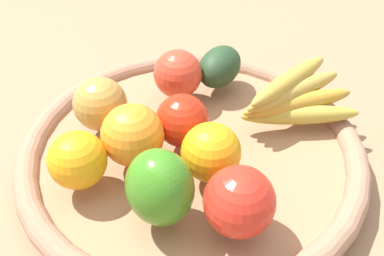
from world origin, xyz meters
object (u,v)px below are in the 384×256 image
Objects in this scene: bell_pepper at (160,187)px; apple_2 at (182,120)px; apple_0 at (239,202)px; apple_3 at (100,104)px; banana_bunch at (296,97)px; avocado at (220,67)px; orange_0 at (78,160)px; orange_2 at (133,135)px; orange_1 at (211,152)px; apple_1 at (178,74)px.

apple_2 is at bearing -49.86° from bell_pepper.
apple_0 is 0.86× the size of bell_pepper.
apple_3 is 0.27m from banana_bunch.
avocado is 0.28m from orange_0.
orange_2 reaches higher than apple_2.
avocado is 1.24× the size of apple_2.
bell_pepper is 1.28× the size of apple_2.
orange_2 is at bearing -103.70° from apple_0.
orange_2 reaches higher than banana_bunch.
orange_1 is at bearing 100.99° from orange_2.
orange_0 is (0.06, -0.04, -0.00)m from orange_2.
orange_0 is (0.27, -0.06, 0.01)m from avocado.
orange_1 is 1.04× the size of orange_0.
apple_2 reaches higher than banana_bunch.
orange_2 is 0.10m from orange_1.
orange_2 reaches higher than apple_0.
apple_2 is at bearing 145.95° from orange_2.
avocado is (-0.17, 0.10, -0.01)m from apple_3.
orange_2 is at bearing 6.78° from apple_1.
apple_3 is at bearing -95.77° from orange_1.
apple_2 is (-0.10, -0.12, -0.00)m from apple_0.
orange_0 is (0.02, -0.19, -0.00)m from apple_0.
orange_2 is (0.15, 0.02, 0.00)m from apple_1.
apple_1 reaches higher than apple_2.
avocado is 1.25× the size of orange_0.
apple_2 is at bearing -123.03° from orange_1.
orange_2 is at bearing -34.05° from apple_2.
orange_2 is 1.09× the size of orange_1.
orange_2 is 1.12× the size of apple_2.
banana_bunch is 2.30× the size of orange_1.
apple_3 is 0.12m from apple_2.
bell_pepper reaches higher than apple_3.
orange_2 is at bearing 149.96° from orange_0.
bell_pepper is at bearing 23.73° from apple_1.
apple_0 is (0.08, 0.23, 0.00)m from apple_3.
orange_2 reaches higher than orange_1.
apple_2 is (-0.12, -0.04, -0.01)m from bell_pepper.
apple_1 is 0.11m from apple_2.
apple_0 is 1.07× the size of orange_1.
bell_pepper is 0.28m from avocado.
apple_3 is 1.05× the size of apple_2.
bell_pepper is 1.24× the size of orange_1.
orange_0 is at bearing -32.00° from apple_2.
orange_2 is 0.88× the size of bell_pepper.
orange_1 reaches higher than banana_bunch.
banana_bunch is 1.91× the size of avocado.
apple_3 is 0.93× the size of orange_2.
apple_1 reaches higher than orange_0.
bell_pepper is (0.03, -0.08, 0.01)m from apple_0.
orange_1 is at bearing 84.23° from apple_3.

